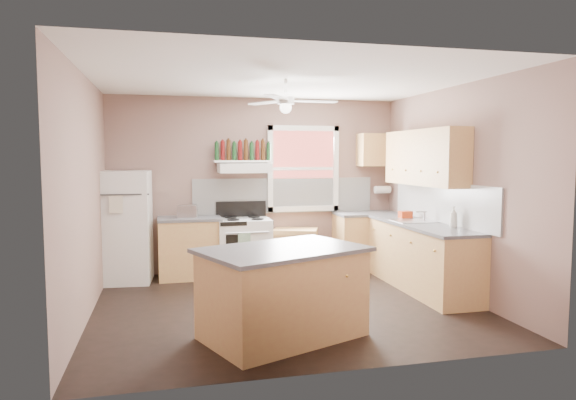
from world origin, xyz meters
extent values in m
plane|color=black|center=(0.00, 0.00, 0.00)|extent=(4.50, 4.50, 0.00)
plane|color=white|center=(0.00, 0.00, 2.70)|extent=(4.50, 4.50, 0.00)
cube|color=#7D6056|center=(0.00, 2.02, 1.35)|extent=(4.50, 0.05, 2.70)
cube|color=#7D6056|center=(2.27, 0.00, 1.35)|extent=(0.05, 4.00, 2.70)
cube|color=#7D6056|center=(-2.27, 0.00, 1.35)|extent=(0.05, 4.00, 2.70)
cube|color=white|center=(0.45, 1.99, 1.18)|extent=(2.90, 0.03, 0.55)
cube|color=white|center=(2.23, 0.30, 1.18)|extent=(0.03, 2.60, 0.55)
cube|color=maroon|center=(0.75, 1.98, 1.60)|extent=(1.00, 0.02, 1.20)
cube|color=white|center=(0.75, 1.96, 1.60)|extent=(1.16, 0.07, 1.36)
cube|color=white|center=(-1.95, 1.64, 0.80)|extent=(0.72, 0.71, 1.59)
cube|color=tan|center=(-1.06, 1.70, 0.43)|extent=(0.90, 0.60, 0.86)
cube|color=#4B4B4E|center=(-1.06, 1.70, 0.88)|extent=(0.92, 0.62, 0.04)
cube|color=silver|center=(-1.09, 1.68, 0.99)|extent=(0.30, 0.20, 0.18)
cube|color=white|center=(-0.26, 1.65, 0.43)|extent=(0.80, 0.66, 0.86)
cube|color=white|center=(-0.23, 1.75, 1.62)|extent=(0.78, 0.50, 0.14)
cube|color=white|center=(-0.23, 1.87, 1.72)|extent=(0.90, 0.26, 0.03)
cube|color=tan|center=(0.57, 1.75, 0.33)|extent=(0.78, 0.65, 0.67)
cube|color=tan|center=(1.75, 1.70, 0.43)|extent=(1.00, 0.60, 0.86)
cube|color=tan|center=(1.95, 0.30, 0.43)|extent=(0.60, 2.20, 0.86)
cube|color=#4B4B4E|center=(1.75, 1.70, 0.88)|extent=(1.02, 0.62, 0.04)
cube|color=#4B4B4E|center=(1.94, 0.30, 0.88)|extent=(0.62, 2.22, 0.04)
cube|color=silver|center=(1.94, 0.50, 0.90)|extent=(0.55, 0.45, 0.03)
cylinder|color=silver|center=(2.10, 0.50, 0.97)|extent=(0.03, 0.03, 0.14)
cube|color=tan|center=(2.08, 0.50, 1.78)|extent=(0.33, 1.80, 0.76)
cube|color=tan|center=(1.95, 1.83, 1.90)|extent=(0.60, 0.33, 0.52)
cylinder|color=white|center=(2.07, 1.86, 1.25)|extent=(0.26, 0.12, 0.12)
cube|color=tan|center=(-0.29, -1.08, 0.43)|extent=(1.72, 1.42, 0.86)
cube|color=#4B4B4E|center=(-0.29, -1.08, 0.88)|extent=(1.83, 1.54, 0.04)
cylinder|color=white|center=(0.00, 0.00, 2.45)|extent=(0.20, 0.20, 0.08)
imported|color=silver|center=(2.13, -0.19, 1.03)|extent=(0.13, 0.13, 0.27)
cube|color=red|center=(2.01, 0.90, 0.95)|extent=(0.19, 0.13, 0.10)
cylinder|color=#143819|center=(-0.63, 1.87, 1.87)|extent=(0.06, 0.06, 0.27)
cylinder|color=#590F0F|center=(-0.54, 1.87, 1.88)|extent=(0.06, 0.06, 0.29)
cylinder|color=#3F230F|center=(-0.45, 1.87, 1.89)|extent=(0.06, 0.06, 0.31)
cylinder|color=#143819|center=(-0.36, 1.87, 1.87)|extent=(0.06, 0.06, 0.27)
cylinder|color=#590F0F|center=(-0.27, 1.87, 1.88)|extent=(0.06, 0.06, 0.29)
cylinder|color=#3F230F|center=(-0.19, 1.87, 1.89)|extent=(0.06, 0.06, 0.31)
cylinder|color=#143819|center=(-0.10, 1.87, 1.87)|extent=(0.06, 0.06, 0.27)
cylinder|color=#590F0F|center=(-0.01, 1.87, 1.88)|extent=(0.06, 0.06, 0.29)
cylinder|color=#3F230F|center=(0.08, 1.87, 1.89)|extent=(0.06, 0.06, 0.31)
cylinder|color=#143819|center=(0.17, 1.87, 1.87)|extent=(0.06, 0.06, 0.27)
camera|label=1|loc=(-1.40, -5.94, 1.80)|focal=32.00mm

